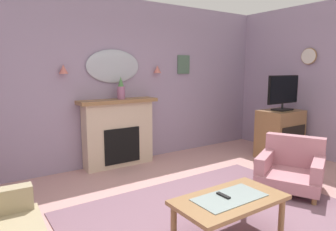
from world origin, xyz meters
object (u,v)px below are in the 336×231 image
Objects in this scene: wall_sconce_left at (63,69)px; tv_flatscreen at (283,92)px; mantel_vase_centre at (121,89)px; tv_remote at (223,196)px; tv_cabinet at (280,134)px; wall_clock at (309,56)px; wall_mirror at (113,66)px; wall_sconce_right at (157,69)px; coffee_table at (230,203)px; armchair_by_coffee_table at (291,167)px; framed_picture at (183,65)px; fireplace at (119,133)px.

tv_flatscreen is (3.59, -1.36, -0.41)m from wall_sconce_left.
tv_remote is (-0.20, -2.65, -0.87)m from mantel_vase_centre.
tv_remote is 0.18× the size of tv_cabinet.
wall_mirror is at bearing 154.49° from wall_clock.
wall_mirror is 0.85m from wall_sconce_right.
wall_mirror is at bearing 152.85° from tv_flatscreen.
coffee_table is at bearing -51.39° from tv_remote.
tv_cabinet is (3.59, -1.34, -1.21)m from wall_sconce_left.
tv_cabinet is at bearing 161.99° from wall_clock.
mantel_vase_centre is 0.35× the size of armchair_by_coffee_table.
tv_flatscreen is (2.74, -1.41, -0.46)m from wall_mirror.
coffee_table is at bearing -119.23° from framed_picture.
framed_picture is at bearing 60.77° from coffee_table.
coffee_table is (-0.16, -2.70, -0.94)m from mantel_vase_centre.
mantel_vase_centre reaches higher than tv_cabinet.
coffee_table is at bearing -92.20° from wall_mirror.
framed_picture is at bearing 7.08° from mantel_vase_centre.
fireplace is at bearing 156.56° from wall_clock.
wall_sconce_right reaches higher than fireplace.
fireplace is at bearing 150.47° from mantel_vase_centre.
tv_remote is at bearing -93.02° from wall_mirror.
wall_sconce_left reaches higher than tv_flatscreen.
wall_sconce_right is 0.88× the size of tv_remote.
fireplace is 1.91m from framed_picture.
wall_sconce_left is 1.70m from wall_sconce_right.
coffee_table is at bearing -152.57° from tv_cabinet.
armchair_by_coffee_table is at bearing -55.65° from fireplace.
framed_picture is (-1.75, 1.56, -0.15)m from wall_clock.
mantel_vase_centre is at bearing -172.92° from framed_picture.
tv_cabinet is (2.74, -1.39, -1.26)m from wall_mirror.
tv_cabinet reaches higher than coffee_table.
wall_sconce_left is 0.16× the size of tv_cabinet.
wall_sconce_left is 4.02m from tv_cabinet.
fireplace is at bearing -174.23° from framed_picture.
mantel_vase_centre reaches higher than coffee_table.
mantel_vase_centre is 2.68× the size of wall_sconce_right.
tv_cabinet is at bearing -35.21° from wall_sconce_right.
wall_sconce_left is 1.00× the size of wall_sconce_right.
framed_picture reaches higher than wall_sconce_left.
wall_clock is 0.34× the size of tv_cabinet.
wall_clock is 3.92m from coffee_table.
coffee_table is at bearing -92.32° from fireplace.
wall_sconce_right is at bearing 144.79° from tv_cabinet.
tv_remote is at bearing -153.64° from tv_cabinet.
wall_sconce_right is 2.37m from tv_flatscreen.
framed_picture is (2.35, 0.06, 0.09)m from wall_sconce_left.
framed_picture is at bearing 131.28° from tv_flatscreen.
tv_cabinet is (2.89, 1.43, -0.00)m from tv_remote.
fireplace is 3.10m from tv_flatscreen.
tv_flatscreen is (1.24, -1.42, -0.50)m from framed_picture.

